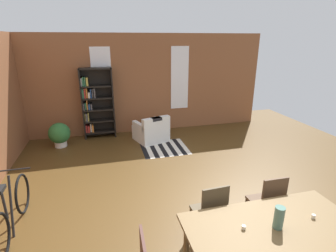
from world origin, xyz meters
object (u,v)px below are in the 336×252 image
bookshelf_tall (96,103)px  armchair_white (151,131)px  vase_on_table (279,218)px  dining_chair_far_right (268,201)px  potted_plant_by_shelf (59,134)px  bicycle_second (12,212)px  dining_table (275,233)px  dining_chair_far_left (210,211)px

bookshelf_tall → armchair_white: bearing=-25.5°
vase_on_table → dining_chair_far_right: (0.43, 0.74, -0.37)m
dining_chair_far_right → armchair_white: bearing=103.2°
vase_on_table → potted_plant_by_shelf: 5.76m
dining_chair_far_right → bookshelf_tall: 5.28m
vase_on_table → bicycle_second: bearing=152.3°
dining_table → dining_chair_far_right: size_ratio=2.10×
vase_on_table → bookshelf_tall: size_ratio=0.13×
bookshelf_tall → bicycle_second: (-1.21, -3.75, -0.68)m
dining_chair_far_left → bicycle_second: dining_chair_far_left is taller
dining_table → vase_on_table: 0.21m
dining_chair_far_left → vase_on_table: bearing=-57.9°
vase_on_table → bicycle_second: (-3.18, 1.67, -0.55)m
armchair_white → bookshelf_tall: bearing=154.5°
dining_chair_far_right → potted_plant_by_shelf: (-3.37, 4.18, -0.16)m
bicycle_second → potted_plant_by_shelf: (0.23, 3.25, 0.02)m
dining_chair_far_left → bookshelf_tall: bookshelf_tall is taller
dining_chair_far_left → potted_plant_by_shelf: dining_chair_far_left is taller
vase_on_table → dining_chair_far_left: size_ratio=0.28×
dining_table → potted_plant_by_shelf: dining_table is taller
dining_chair_far_left → bicycle_second: size_ratio=0.56×
dining_table → bookshelf_tall: bearing=109.8°
dining_chair_far_right → potted_plant_by_shelf: bearing=128.9°
dining_chair_far_right → bookshelf_tall: bookshelf_tall is taller
bicycle_second → potted_plant_by_shelf: bicycle_second is taller
dining_chair_far_right → dining_chair_far_left: (-0.89, 0.00, 0.00)m
dining_table → dining_chair_far_left: size_ratio=2.10×
potted_plant_by_shelf → armchair_white: bearing=-4.6°
bicycle_second → potted_plant_by_shelf: bearing=85.9°
dining_table → vase_on_table: (0.02, 0.00, 0.21)m
potted_plant_by_shelf → dining_chair_far_left: bearing=-59.3°
dining_table → bookshelf_tall: size_ratio=1.00×
vase_on_table → dining_chair_far_left: 0.95m
dining_table → bookshelf_tall: 5.77m
dining_table → bicycle_second: 3.59m
potted_plant_by_shelf → bicycle_second: bearing=-94.1°
dining_chair_far_right → armchair_white: dining_chair_far_right is taller
bookshelf_tall → potted_plant_by_shelf: bookshelf_tall is taller
dining_table → bicycle_second: bicycle_second is taller
bicycle_second → dining_chair_far_left: bearing=-18.9°
vase_on_table → bookshelf_tall: 5.77m
dining_table → potted_plant_by_shelf: (-2.93, 4.92, -0.33)m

